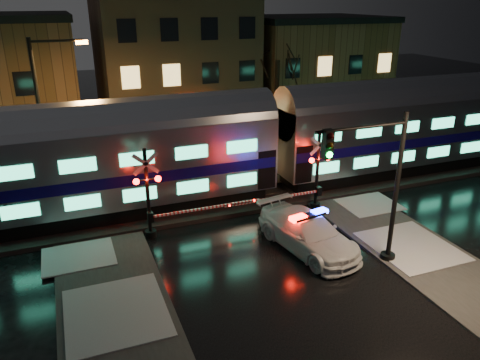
% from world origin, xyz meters
% --- Properties ---
extents(ground, '(120.00, 120.00, 0.00)m').
position_xyz_m(ground, '(0.00, 0.00, 0.00)').
color(ground, black).
rests_on(ground, ground).
extents(ballast, '(90.00, 4.20, 0.24)m').
position_xyz_m(ballast, '(0.00, 5.00, 0.12)').
color(ballast, black).
rests_on(ballast, ground).
extents(sidewalk_right, '(4.00, 20.00, 0.12)m').
position_xyz_m(sidewalk_right, '(6.50, -6.00, 0.06)').
color(sidewalk_right, '#2D2D2D').
rests_on(sidewalk_right, ground).
extents(building_mid, '(12.00, 11.00, 11.50)m').
position_xyz_m(building_mid, '(2.00, 22.50, 5.75)').
color(building_mid, brown).
rests_on(building_mid, ground).
extents(building_right, '(12.00, 10.00, 8.50)m').
position_xyz_m(building_right, '(15.00, 22.00, 4.25)').
color(building_right, brown).
rests_on(building_right, ground).
extents(train, '(51.00, 3.12, 5.92)m').
position_xyz_m(train, '(3.37, 5.00, 3.38)').
color(train, black).
rests_on(train, ballast).
extents(police_car, '(3.21, 5.85, 1.78)m').
position_xyz_m(police_car, '(2.16, -1.28, 0.81)').
color(police_car, silver).
rests_on(police_car, ground).
extents(crossing_signal_right, '(5.93, 0.66, 4.20)m').
position_xyz_m(crossing_signal_right, '(4.31, 2.31, 1.74)').
color(crossing_signal_right, black).
rests_on(crossing_signal_right, ground).
extents(crossing_signal_left, '(6.16, 0.67, 4.36)m').
position_xyz_m(crossing_signal_left, '(-3.84, 2.31, 1.81)').
color(crossing_signal_left, black).
rests_on(crossing_signal_left, ground).
extents(traffic_light, '(4.22, 0.73, 6.53)m').
position_xyz_m(traffic_light, '(3.86, -3.46, 3.47)').
color(traffic_light, black).
rests_on(traffic_light, ground).
extents(streetlight, '(2.92, 0.31, 8.73)m').
position_xyz_m(streetlight, '(-8.11, 9.00, 5.03)').
color(streetlight, black).
rests_on(streetlight, ground).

